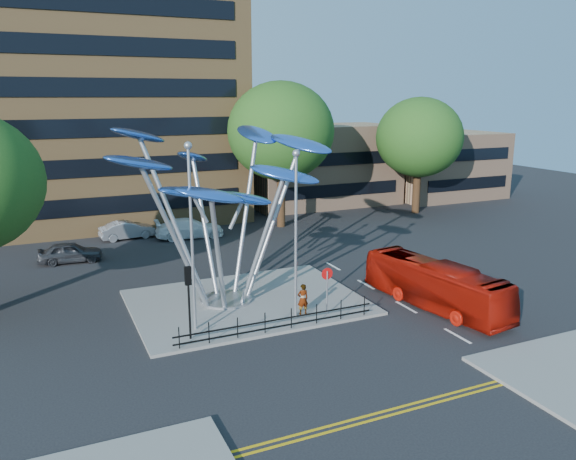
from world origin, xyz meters
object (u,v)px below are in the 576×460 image
no_entry_sign_island (327,283)px  parked_car_mid (128,230)px  red_bus (435,285)px  traffic_light_island (188,287)px  parked_car_right (190,228)px  street_lamp_left (191,222)px  pedestrian (303,299)px  parked_car_left (70,252)px  tree_far (419,138)px  leaf_sculpture (220,176)px  tree_right (281,131)px  street_lamp_right (296,220)px

no_entry_sign_island → parked_car_mid: (-6.62, 20.48, -1.11)m
red_bus → traffic_light_island: bearing=167.2°
no_entry_sign_island → parked_car_right: (-2.12, 18.84, -1.05)m
street_lamp_left → parked_car_mid: 20.05m
pedestrian → parked_car_left: 18.05m
tree_far → leaf_sculpture: bearing=-147.5°
red_bus → tree_right: bearing=81.5°
street_lamp_left → leaf_sculpture: bearing=52.6°
traffic_light_island → red_bus: 12.96m
parked_car_mid → parked_car_left: bearing=132.5°
tree_right → pedestrian: 21.42m
street_lamp_right → parked_car_left: size_ratio=2.03×
pedestrian → parked_car_mid: pedestrian is taller
tree_right → pedestrian: bearing=-110.5°
tree_far → red_bus: size_ratio=1.22×
tree_far → pedestrian: 28.99m
parked_car_mid → traffic_light_island: bearing=173.7°
tree_far → pedestrian: tree_far is taller
street_lamp_left → pedestrian: 7.01m
parked_car_right → leaf_sculpture: bearing=177.2°
leaf_sculpture → traffic_light_island: (-2.93, -4.18, -4.26)m
no_entry_sign_island → leaf_sculpture: bearing=134.3°
red_bus → street_lamp_right: bearing=159.9°
street_lamp_left → traffic_light_island: bearing=-116.6°
traffic_light_island → no_entry_sign_island: size_ratio=1.40×
pedestrian → parked_car_right: pedestrian is taller
leaf_sculpture → parked_car_right: bearing=82.4°
tree_far → traffic_light_island: (-27.00, -19.50, -4.49)m
traffic_light_island → pedestrian: 6.19m
tree_far → leaf_sculpture: 28.53m
parked_car_left → tree_far: bearing=-78.0°
street_lamp_left → parked_car_left: 15.97m
tree_far → street_lamp_left: size_ratio=1.23×
parked_car_mid → parked_car_right: (4.50, -1.64, 0.07)m
street_lamp_left → traffic_light_island: street_lamp_left is taller
tree_right → tree_far: bearing=0.0°
tree_right → red_bus: bearing=-90.4°
street_lamp_right → parked_car_right: street_lamp_right is taller
tree_right → street_lamp_right: tree_right is taller
parked_car_mid → tree_far: bearing=-97.3°
tree_far → street_lamp_right: size_ratio=1.30×
tree_far → parked_car_left: tree_far is taller
tree_right → traffic_light_island: 24.06m
no_entry_sign_island → pedestrian: 1.48m
street_lamp_left → red_bus: size_ratio=0.99×
traffic_light_island → street_lamp_right: bearing=5.2°
street_lamp_left → parked_car_mid: bearing=90.4°
tree_far → no_entry_sign_island: (-20.00, -19.48, -5.29)m
red_bus → tree_far: bearing=47.4°
parked_car_mid → parked_car_right: bearing=-115.2°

